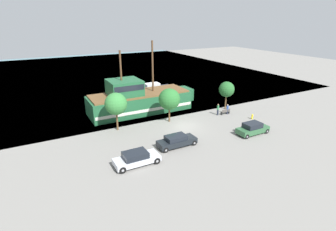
{
  "coord_description": "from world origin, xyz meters",
  "views": [
    {
      "loc": [
        -17.87,
        -28.38,
        14.08
      ],
      "look_at": [
        -1.48,
        2.0,
        1.2
      ],
      "focal_mm": 28.0,
      "sensor_mm": 36.0,
      "label": 1
    }
  ],
  "objects_px": {
    "parked_car_curb_front": "(253,129)",
    "pedestrian_walking_far": "(218,109)",
    "moored_boat_dockside": "(154,89)",
    "pedestrian_walking_near": "(227,109)",
    "parked_car_curb_rear": "(177,141)",
    "fire_hydrant": "(252,116)",
    "parked_car_curb_mid": "(136,158)",
    "pirate_ship": "(138,100)",
    "bench_promenade_east": "(225,112)"
  },
  "relations": [
    {
      "from": "parked_car_curb_mid",
      "to": "pedestrian_walking_near",
      "type": "height_order",
      "value": "pedestrian_walking_near"
    },
    {
      "from": "parked_car_curb_front",
      "to": "pedestrian_walking_near",
      "type": "bearing_deg",
      "value": 74.27
    },
    {
      "from": "pirate_ship",
      "to": "parked_car_curb_mid",
      "type": "relative_size",
      "value": 3.68
    },
    {
      "from": "pirate_ship",
      "to": "fire_hydrant",
      "type": "relative_size",
      "value": 22.5
    },
    {
      "from": "pedestrian_walking_near",
      "to": "pedestrian_walking_far",
      "type": "xyz_separation_m",
      "value": [
        -1.56,
        0.38,
        0.1
      ]
    },
    {
      "from": "fire_hydrant",
      "to": "pedestrian_walking_near",
      "type": "distance_m",
      "value": 3.91
    },
    {
      "from": "moored_boat_dockside",
      "to": "pedestrian_walking_far",
      "type": "distance_m",
      "value": 17.13
    },
    {
      "from": "pirate_ship",
      "to": "parked_car_curb_front",
      "type": "distance_m",
      "value": 17.9
    },
    {
      "from": "moored_boat_dockside",
      "to": "parked_car_curb_rear",
      "type": "bearing_deg",
      "value": -109.32
    },
    {
      "from": "parked_car_curb_rear",
      "to": "fire_hydrant",
      "type": "height_order",
      "value": "parked_car_curb_rear"
    },
    {
      "from": "parked_car_curb_front",
      "to": "parked_car_curb_rear",
      "type": "relative_size",
      "value": 0.93
    },
    {
      "from": "pirate_ship",
      "to": "parked_car_curb_rear",
      "type": "xyz_separation_m",
      "value": [
        -0.76,
        -13.43,
        -1.28
      ]
    },
    {
      "from": "bench_promenade_east",
      "to": "pedestrian_walking_far",
      "type": "relative_size",
      "value": 0.85
    },
    {
      "from": "moored_boat_dockside",
      "to": "pedestrian_walking_far",
      "type": "relative_size",
      "value": 4.07
    },
    {
      "from": "parked_car_curb_front",
      "to": "parked_car_curb_mid",
      "type": "relative_size",
      "value": 0.93
    },
    {
      "from": "fire_hydrant",
      "to": "pedestrian_walking_far",
      "type": "height_order",
      "value": "pedestrian_walking_far"
    },
    {
      "from": "moored_boat_dockside",
      "to": "fire_hydrant",
      "type": "bearing_deg",
      "value": -73.24
    },
    {
      "from": "pedestrian_walking_far",
      "to": "parked_car_curb_mid",
      "type": "bearing_deg",
      "value": -155.03
    },
    {
      "from": "parked_car_curb_rear",
      "to": "pedestrian_walking_near",
      "type": "relative_size",
      "value": 2.91
    },
    {
      "from": "moored_boat_dockside",
      "to": "bench_promenade_east",
      "type": "xyz_separation_m",
      "value": [
        4.06,
        -17.23,
        -0.26
      ]
    },
    {
      "from": "pedestrian_walking_far",
      "to": "fire_hydrant",
      "type": "bearing_deg",
      "value": -47.91
    },
    {
      "from": "parked_car_curb_mid",
      "to": "fire_hydrant",
      "type": "relative_size",
      "value": 6.11
    },
    {
      "from": "fire_hydrant",
      "to": "pedestrian_walking_far",
      "type": "relative_size",
      "value": 0.43
    },
    {
      "from": "moored_boat_dockside",
      "to": "parked_car_curb_front",
      "type": "bearing_deg",
      "value": -84.66
    },
    {
      "from": "moored_boat_dockside",
      "to": "pedestrian_walking_far",
      "type": "bearing_deg",
      "value": -80.58
    },
    {
      "from": "moored_boat_dockside",
      "to": "parked_car_curb_rear",
      "type": "relative_size",
      "value": 1.56
    },
    {
      "from": "bench_promenade_east",
      "to": "pedestrian_walking_far",
      "type": "bearing_deg",
      "value": 164.95
    },
    {
      "from": "pirate_ship",
      "to": "pedestrian_walking_near",
      "type": "distance_m",
      "value": 14.03
    },
    {
      "from": "parked_car_curb_mid",
      "to": "fire_hydrant",
      "type": "distance_m",
      "value": 20.33
    },
    {
      "from": "fire_hydrant",
      "to": "pedestrian_walking_far",
      "type": "distance_m",
      "value": 5.14
    },
    {
      "from": "parked_car_curb_mid",
      "to": "fire_hydrant",
      "type": "xyz_separation_m",
      "value": [
        19.95,
        3.9,
        -0.31
      ]
    },
    {
      "from": "parked_car_curb_mid",
      "to": "bench_promenade_east",
      "type": "xyz_separation_m",
      "value": [
        17.78,
        7.36,
        -0.29
      ]
    },
    {
      "from": "fire_hydrant",
      "to": "parked_car_curb_rear",
      "type": "bearing_deg",
      "value": -170.87
    },
    {
      "from": "pedestrian_walking_near",
      "to": "pedestrian_walking_far",
      "type": "relative_size",
      "value": 0.9
    },
    {
      "from": "parked_car_curb_front",
      "to": "fire_hydrant",
      "type": "xyz_separation_m",
      "value": [
        3.93,
        3.92,
        -0.33
      ]
    },
    {
      "from": "moored_boat_dockside",
      "to": "parked_car_curb_mid",
      "type": "height_order",
      "value": "moored_boat_dockside"
    },
    {
      "from": "moored_boat_dockside",
      "to": "pedestrian_walking_near",
      "type": "xyz_separation_m",
      "value": [
        4.37,
        -17.27,
        0.12
      ]
    },
    {
      "from": "pedestrian_walking_far",
      "to": "pedestrian_walking_near",
      "type": "bearing_deg",
      "value": -13.65
    },
    {
      "from": "fire_hydrant",
      "to": "pedestrian_walking_near",
      "type": "xyz_separation_m",
      "value": [
        -1.86,
        3.41,
        0.4
      ]
    },
    {
      "from": "moored_boat_dockside",
      "to": "parked_car_curb_front",
      "type": "height_order",
      "value": "moored_boat_dockside"
    },
    {
      "from": "pirate_ship",
      "to": "parked_car_curb_mid",
      "type": "bearing_deg",
      "value": -113.14
    },
    {
      "from": "moored_boat_dockside",
      "to": "parked_car_curb_mid",
      "type": "bearing_deg",
      "value": -119.16
    },
    {
      "from": "parked_car_curb_front",
      "to": "bench_promenade_east",
      "type": "bearing_deg",
      "value": 76.59
    },
    {
      "from": "parked_car_curb_front",
      "to": "parked_car_curb_rear",
      "type": "distance_m",
      "value": 10.49
    },
    {
      "from": "bench_promenade_east",
      "to": "moored_boat_dockside",
      "type": "bearing_deg",
      "value": 103.25
    },
    {
      "from": "parked_car_curb_mid",
      "to": "fire_hydrant",
      "type": "height_order",
      "value": "parked_car_curb_mid"
    },
    {
      "from": "parked_car_curb_front",
      "to": "pedestrian_walking_far",
      "type": "distance_m",
      "value": 7.74
    },
    {
      "from": "moored_boat_dockside",
      "to": "parked_car_curb_rear",
      "type": "distance_m",
      "value": 24.36
    },
    {
      "from": "pedestrian_walking_far",
      "to": "bench_promenade_east",
      "type": "bearing_deg",
      "value": -15.05
    },
    {
      "from": "parked_car_curb_front",
      "to": "pedestrian_walking_far",
      "type": "bearing_deg",
      "value": 86.27
    }
  ]
}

